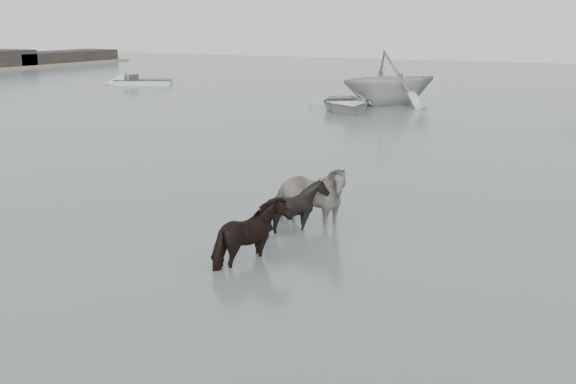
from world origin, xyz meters
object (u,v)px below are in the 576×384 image
object	(u,v)px
pony_pinto	(309,185)
pony_dark	(253,225)
rowboat_lead	(345,101)
pony_black	(297,200)

from	to	relation	value
pony_pinto	pony_dark	distance (m)	3.03
rowboat_lead	pony_pinto	bearing A→B (deg)	-100.29
pony_black	rowboat_lead	distance (m)	21.83
pony_dark	pony_black	bearing A→B (deg)	-8.00
pony_dark	pony_black	world-z (taller)	pony_dark
pony_black	rowboat_lead	size ratio (longest dim) A/B	0.27
rowboat_lead	pony_dark	bearing A→B (deg)	-102.22
pony_dark	rowboat_lead	bearing A→B (deg)	4.87
pony_dark	pony_black	distance (m)	2.36
pony_pinto	rowboat_lead	bearing A→B (deg)	23.70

